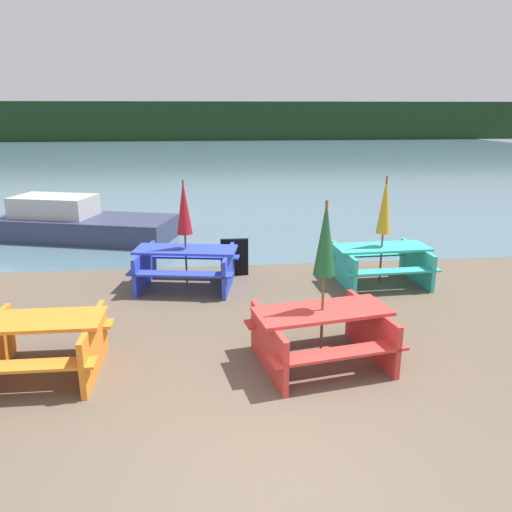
{
  "coord_description": "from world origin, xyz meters",
  "views": [
    {
      "loc": [
        -0.55,
        -3.61,
        3.22
      ],
      "look_at": [
        0.27,
        4.38,
        0.85
      ],
      "focal_mm": 35.0,
      "sensor_mm": 36.0,
      "label": 1
    }
  ],
  "objects_px": {
    "picnic_table_teal": "(381,261)",
    "boat": "(79,223)",
    "umbrella_darkgreen": "(325,240)",
    "umbrella_gold": "(385,206)",
    "picnic_table_red": "(322,331)",
    "signboard": "(234,257)",
    "picnic_table_orange": "(42,342)",
    "umbrella_crimson": "(184,208)",
    "picnic_table_blue": "(186,263)"
  },
  "relations": [
    {
      "from": "picnic_table_orange",
      "to": "umbrella_crimson",
      "type": "distance_m",
      "value": 3.67
    },
    {
      "from": "picnic_table_teal",
      "to": "picnic_table_blue",
      "type": "height_order",
      "value": "picnic_table_blue"
    },
    {
      "from": "umbrella_darkgreen",
      "to": "umbrella_gold",
      "type": "relative_size",
      "value": 1.06
    },
    {
      "from": "umbrella_darkgreen",
      "to": "signboard",
      "type": "xyz_separation_m",
      "value": [
        -0.91,
        3.74,
        -1.3
      ]
    },
    {
      "from": "picnic_table_orange",
      "to": "umbrella_gold",
      "type": "relative_size",
      "value": 0.74
    },
    {
      "from": "picnic_table_red",
      "to": "picnic_table_teal",
      "type": "height_order",
      "value": "picnic_table_red"
    },
    {
      "from": "picnic_table_red",
      "to": "boat",
      "type": "distance_m",
      "value": 8.54
    },
    {
      "from": "picnic_table_red",
      "to": "umbrella_darkgreen",
      "type": "relative_size",
      "value": 0.9
    },
    {
      "from": "picnic_table_teal",
      "to": "umbrella_crimson",
      "type": "xyz_separation_m",
      "value": [
        -3.69,
        0.16,
        1.06
      ]
    },
    {
      "from": "picnic_table_blue",
      "to": "boat",
      "type": "height_order",
      "value": "boat"
    },
    {
      "from": "picnic_table_blue",
      "to": "picnic_table_teal",
      "type": "bearing_deg",
      "value": -2.47
    },
    {
      "from": "picnic_table_blue",
      "to": "umbrella_gold",
      "type": "relative_size",
      "value": 1.01
    },
    {
      "from": "picnic_table_red",
      "to": "picnic_table_teal",
      "type": "relative_size",
      "value": 1.07
    },
    {
      "from": "picnic_table_orange",
      "to": "umbrella_gold",
      "type": "bearing_deg",
      "value": 28.51
    },
    {
      "from": "picnic_table_orange",
      "to": "umbrella_crimson",
      "type": "bearing_deg",
      "value": 61.33
    },
    {
      "from": "boat",
      "to": "picnic_table_blue",
      "type": "bearing_deg",
      "value": -38.26
    },
    {
      "from": "signboard",
      "to": "umbrella_darkgreen",
      "type": "bearing_deg",
      "value": -76.36
    },
    {
      "from": "boat",
      "to": "umbrella_darkgreen",
      "type": "bearing_deg",
      "value": -40.64
    },
    {
      "from": "picnic_table_teal",
      "to": "signboard",
      "type": "distance_m",
      "value": 2.86
    },
    {
      "from": "picnic_table_teal",
      "to": "picnic_table_orange",
      "type": "bearing_deg",
      "value": -151.49
    },
    {
      "from": "picnic_table_orange",
      "to": "umbrella_gold",
      "type": "xyz_separation_m",
      "value": [
        5.38,
        2.92,
        1.06
      ]
    },
    {
      "from": "umbrella_crimson",
      "to": "boat",
      "type": "xyz_separation_m",
      "value": [
        -2.87,
        3.97,
        -1.1
      ]
    },
    {
      "from": "picnic_table_blue",
      "to": "umbrella_darkgreen",
      "type": "height_order",
      "value": "umbrella_darkgreen"
    },
    {
      "from": "picnic_table_orange",
      "to": "umbrella_gold",
      "type": "distance_m",
      "value": 6.21
    },
    {
      "from": "umbrella_crimson",
      "to": "picnic_table_blue",
      "type": "bearing_deg",
      "value": 97.13
    },
    {
      "from": "picnic_table_blue",
      "to": "umbrella_crimson",
      "type": "bearing_deg",
      "value": -82.87
    },
    {
      "from": "picnic_table_red",
      "to": "picnic_table_blue",
      "type": "distance_m",
      "value": 3.65
    },
    {
      "from": "umbrella_crimson",
      "to": "signboard",
      "type": "height_order",
      "value": "umbrella_crimson"
    },
    {
      "from": "signboard",
      "to": "boat",
      "type": "bearing_deg",
      "value": 138.41
    },
    {
      "from": "umbrella_gold",
      "to": "signboard",
      "type": "bearing_deg",
      "value": 164.88
    },
    {
      "from": "umbrella_crimson",
      "to": "signboard",
      "type": "relative_size",
      "value": 2.68
    },
    {
      "from": "umbrella_crimson",
      "to": "signboard",
      "type": "xyz_separation_m",
      "value": [
        0.94,
        0.59,
        -1.13
      ]
    },
    {
      "from": "boat",
      "to": "signboard",
      "type": "xyz_separation_m",
      "value": [
        3.81,
        -3.38,
        -0.03
      ]
    },
    {
      "from": "umbrella_crimson",
      "to": "picnic_table_red",
      "type": "bearing_deg",
      "value": -59.66
    },
    {
      "from": "umbrella_darkgreen",
      "to": "umbrella_gold",
      "type": "bearing_deg",
      "value": 58.29
    },
    {
      "from": "umbrella_darkgreen",
      "to": "picnic_table_orange",
      "type": "bearing_deg",
      "value": 178.84
    },
    {
      "from": "picnic_table_red",
      "to": "umbrella_crimson",
      "type": "xyz_separation_m",
      "value": [
        -1.84,
        3.15,
        1.05
      ]
    },
    {
      "from": "signboard",
      "to": "picnic_table_teal",
      "type": "bearing_deg",
      "value": -15.12
    },
    {
      "from": "umbrella_crimson",
      "to": "umbrella_gold",
      "type": "distance_m",
      "value": 3.7
    },
    {
      "from": "picnic_table_teal",
      "to": "picnic_table_blue",
      "type": "distance_m",
      "value": 3.7
    },
    {
      "from": "picnic_table_teal",
      "to": "boat",
      "type": "xyz_separation_m",
      "value": [
        -6.56,
        4.13,
        -0.04
      ]
    },
    {
      "from": "picnic_table_blue",
      "to": "signboard",
      "type": "relative_size",
      "value": 2.77
    },
    {
      "from": "umbrella_gold",
      "to": "boat",
      "type": "relative_size",
      "value": 0.43
    },
    {
      "from": "picnic_table_blue",
      "to": "boat",
      "type": "bearing_deg",
      "value": 125.91
    },
    {
      "from": "picnic_table_red",
      "to": "signboard",
      "type": "height_order",
      "value": "signboard"
    },
    {
      "from": "picnic_table_red",
      "to": "picnic_table_teal",
      "type": "xyz_separation_m",
      "value": [
        1.85,
        2.99,
        -0.01
      ]
    },
    {
      "from": "picnic_table_teal",
      "to": "umbrella_darkgreen",
      "type": "relative_size",
      "value": 0.84
    },
    {
      "from": "signboard",
      "to": "umbrella_crimson",
      "type": "bearing_deg",
      "value": -148.0
    },
    {
      "from": "umbrella_darkgreen",
      "to": "picnic_table_red",
      "type": "bearing_deg",
      "value": -90.0
    },
    {
      "from": "picnic_table_teal",
      "to": "umbrella_darkgreen",
      "type": "bearing_deg",
      "value": -121.71
    }
  ]
}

